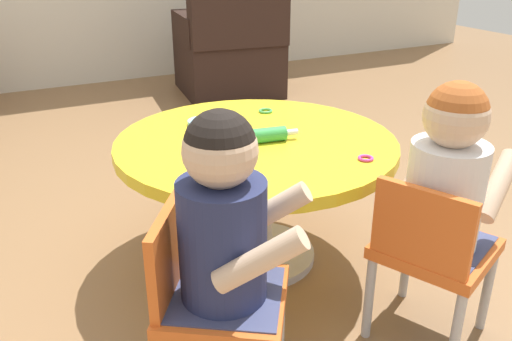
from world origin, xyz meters
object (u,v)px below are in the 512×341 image
armchair_dark (230,53)px  rolling_pin (266,135)px  child_chair_left (210,297)px  seated_child_left (224,217)px  craft_scissors (215,128)px  craft_table (256,166)px  child_chair_right (431,251)px  seated_child_right (448,174)px

armchair_dark → rolling_pin: (-0.86, -2.19, 0.20)m
child_chair_left → rolling_pin: child_chair_left is taller
armchair_dark → rolling_pin: armchair_dark is taller
armchair_dark → rolling_pin: bearing=-111.4°
seated_child_left → rolling_pin: (0.38, 0.52, -0.03)m
child_chair_left → armchair_dark: (1.27, 2.68, 0.00)m
rolling_pin → craft_scissors: size_ratio=1.72×
seated_child_left → armchair_dark: armchair_dark is taller
craft_table → child_chair_right: bearing=-68.9°
seated_child_right → seated_child_left: bearing=175.6°
seated_child_left → child_chair_left: bearing=146.3°
child_chair_right → armchair_dark: armchair_dark is taller
child_chair_right → child_chair_left: bearing=172.2°
craft_table → child_chair_right: (0.24, -0.62, -0.07)m
seated_child_left → armchair_dark: 2.98m
seated_child_left → craft_scissors: seated_child_left is taller
craft_table → child_chair_left: (-0.40, -0.54, -0.07)m
craft_table → rolling_pin: rolling_pin is taller
child_chair_right → rolling_pin: (-0.23, 0.58, 0.20)m
rolling_pin → craft_scissors: (-0.10, 0.20, -0.02)m
seated_child_right → armchair_dark: armchair_dark is taller
seated_child_right → child_chair_left: bearing=174.0°
craft_table → armchair_dark: armchair_dark is taller
child_chair_right → armchair_dark: bearing=77.2°
child_chair_left → craft_scissors: (0.31, 0.70, 0.18)m
seated_child_left → seated_child_right: same height
child_chair_left → seated_child_left: seated_child_left is taller
child_chair_left → child_chair_right: (0.64, -0.09, 0.00)m
child_chair_left → rolling_pin: bearing=50.0°
seated_child_right → rolling_pin: (-0.26, 0.56, -0.03)m
child_chair_right → seated_child_right: 0.23m
seated_child_left → craft_scissors: (0.28, 0.72, -0.05)m
craft_table → craft_scissors: craft_scissors is taller
armchair_dark → craft_scissors: (-0.96, -1.99, 0.17)m
armchair_dark → craft_table: bearing=-112.1°
seated_child_left → child_chair_right: size_ratio=0.95×
child_chair_left → rolling_pin: size_ratio=2.32×
child_chair_right → armchair_dark: 2.84m
craft_table → child_chair_right: child_chair_right is taller
seated_child_right → rolling_pin: seated_child_right is taller
craft_scissors → child_chair_right: bearing=-67.4°
craft_table → craft_scissors: size_ratio=7.25×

